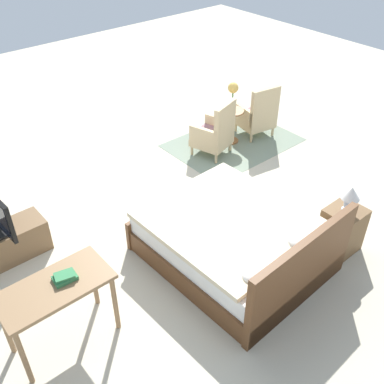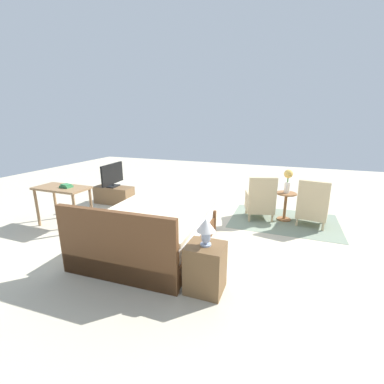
{
  "view_description": "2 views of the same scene",
  "coord_description": "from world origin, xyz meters",
  "px_view_note": "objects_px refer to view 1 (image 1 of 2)",
  "views": [
    {
      "loc": [
        3.1,
        3.61,
        3.87
      ],
      "look_at": [
        0.31,
        0.31,
        0.69
      ],
      "focal_mm": 42.0,
      "sensor_mm": 36.0,
      "label": 1
    },
    {
      "loc": [
        -1.72,
        4.24,
        1.99
      ],
      "look_at": [
        -0.09,
        -0.1,
        0.71
      ],
      "focal_mm": 24.0,
      "sensor_mm": 36.0,
      "label": 2
    }
  ],
  "objects_px": {
    "armchair_by_window_right": "(215,133)",
    "flower_vase": "(233,94)",
    "side_table": "(231,122)",
    "tv_stand": "(6,244)",
    "bed": "(236,242)",
    "table_lamp": "(351,196)",
    "nightstand": "(342,230)",
    "vanity_desk": "(56,295)",
    "book_stack": "(65,277)",
    "armchair_by_window_left": "(258,115)"
  },
  "relations": [
    {
      "from": "armchair_by_window_right",
      "to": "book_stack",
      "type": "bearing_deg",
      "value": 26.07
    },
    {
      "from": "flower_vase",
      "to": "book_stack",
      "type": "xyz_separation_m",
      "value": [
        3.91,
        1.8,
        -0.07
      ]
    },
    {
      "from": "tv_stand",
      "to": "book_stack",
      "type": "bearing_deg",
      "value": 93.8
    },
    {
      "from": "side_table",
      "to": "tv_stand",
      "type": "bearing_deg",
      "value": 4.3
    },
    {
      "from": "nightstand",
      "to": "table_lamp",
      "type": "bearing_deg",
      "value": 90.0
    },
    {
      "from": "table_lamp",
      "to": "nightstand",
      "type": "bearing_deg",
      "value": -90.0
    },
    {
      "from": "side_table",
      "to": "nightstand",
      "type": "xyz_separation_m",
      "value": [
        0.84,
        2.77,
        -0.07
      ]
    },
    {
      "from": "side_table",
      "to": "tv_stand",
      "type": "relative_size",
      "value": 0.61
    },
    {
      "from": "bed",
      "to": "vanity_desk",
      "type": "bearing_deg",
      "value": -8.16
    },
    {
      "from": "armchair_by_window_right",
      "to": "flower_vase",
      "type": "relative_size",
      "value": 1.93
    },
    {
      "from": "bed",
      "to": "armchair_by_window_right",
      "type": "distance_m",
      "value": 2.47
    },
    {
      "from": "table_lamp",
      "to": "vanity_desk",
      "type": "distance_m",
      "value": 3.34
    },
    {
      "from": "nightstand",
      "to": "table_lamp",
      "type": "xyz_separation_m",
      "value": [
        0.0,
        0.0,
        0.51
      ]
    },
    {
      "from": "armchair_by_window_right",
      "to": "side_table",
      "type": "relative_size",
      "value": 1.58
    },
    {
      "from": "armchair_by_window_left",
      "to": "nightstand",
      "type": "xyz_separation_m",
      "value": [
        1.34,
        2.64,
        -0.08
      ]
    },
    {
      "from": "side_table",
      "to": "book_stack",
      "type": "bearing_deg",
      "value": 24.76
    },
    {
      "from": "armchair_by_window_right",
      "to": "flower_vase",
      "type": "xyz_separation_m",
      "value": [
        -0.49,
        -0.13,
        0.49
      ]
    },
    {
      "from": "tv_stand",
      "to": "vanity_desk",
      "type": "bearing_deg",
      "value": 89.36
    },
    {
      "from": "armchair_by_window_right",
      "to": "side_table",
      "type": "distance_m",
      "value": 0.51
    },
    {
      "from": "side_table",
      "to": "flower_vase",
      "type": "relative_size",
      "value": 1.22
    },
    {
      "from": "table_lamp",
      "to": "book_stack",
      "type": "bearing_deg",
      "value": -17.54
    },
    {
      "from": "side_table",
      "to": "armchair_by_window_left",
      "type": "bearing_deg",
      "value": 165.09
    },
    {
      "from": "nightstand",
      "to": "vanity_desk",
      "type": "bearing_deg",
      "value": -16.85
    },
    {
      "from": "flower_vase",
      "to": "tv_stand",
      "type": "height_order",
      "value": "flower_vase"
    },
    {
      "from": "flower_vase",
      "to": "nightstand",
      "type": "distance_m",
      "value": 2.96
    },
    {
      "from": "table_lamp",
      "to": "tv_stand",
      "type": "bearing_deg",
      "value": -37.94
    },
    {
      "from": "armchair_by_window_left",
      "to": "armchair_by_window_right",
      "type": "distance_m",
      "value": 0.99
    },
    {
      "from": "armchair_by_window_left",
      "to": "tv_stand",
      "type": "distance_m",
      "value": 4.52
    },
    {
      "from": "armchair_by_window_left",
      "to": "vanity_desk",
      "type": "xyz_separation_m",
      "value": [
        4.53,
        1.68,
        0.28
      ]
    },
    {
      "from": "table_lamp",
      "to": "tv_stand",
      "type": "height_order",
      "value": "table_lamp"
    },
    {
      "from": "armchair_by_window_right",
      "to": "vanity_desk",
      "type": "distance_m",
      "value": 3.92
    },
    {
      "from": "nightstand",
      "to": "side_table",
      "type": "bearing_deg",
      "value": -106.83
    },
    {
      "from": "bed",
      "to": "armchair_by_window_left",
      "type": "height_order",
      "value": "bed"
    },
    {
      "from": "tv_stand",
      "to": "vanity_desk",
      "type": "relative_size",
      "value": 0.92
    },
    {
      "from": "vanity_desk",
      "to": "table_lamp",
      "type": "bearing_deg",
      "value": 163.14
    },
    {
      "from": "tv_stand",
      "to": "armchair_by_window_left",
      "type": "bearing_deg",
      "value": -177.85
    },
    {
      "from": "side_table",
      "to": "flower_vase",
      "type": "bearing_deg",
      "value": 0.0
    },
    {
      "from": "armchair_by_window_right",
      "to": "tv_stand",
      "type": "relative_size",
      "value": 0.96
    },
    {
      "from": "armchair_by_window_left",
      "to": "table_lamp",
      "type": "height_order",
      "value": "same"
    },
    {
      "from": "armchair_by_window_right",
      "to": "vanity_desk",
      "type": "bearing_deg",
      "value": 25.38
    },
    {
      "from": "tv_stand",
      "to": "vanity_desk",
      "type": "distance_m",
      "value": 1.57
    },
    {
      "from": "side_table",
      "to": "book_stack",
      "type": "height_order",
      "value": "book_stack"
    },
    {
      "from": "bed",
      "to": "table_lamp",
      "type": "xyz_separation_m",
      "value": [
        -1.13,
        0.67,
        0.51
      ]
    },
    {
      "from": "bed",
      "to": "table_lamp",
      "type": "distance_m",
      "value": 1.41
    },
    {
      "from": "flower_vase",
      "to": "tv_stand",
      "type": "distance_m",
      "value": 4.08
    },
    {
      "from": "bed",
      "to": "armchair_by_window_left",
      "type": "bearing_deg",
      "value": -141.37
    },
    {
      "from": "flower_vase",
      "to": "book_stack",
      "type": "relative_size",
      "value": 2.16
    },
    {
      "from": "bed",
      "to": "side_table",
      "type": "bearing_deg",
      "value": -133.09
    },
    {
      "from": "side_table",
      "to": "table_lamp",
      "type": "bearing_deg",
      "value": 73.17
    },
    {
      "from": "bed",
      "to": "side_table",
      "type": "xyz_separation_m",
      "value": [
        -1.97,
        -2.1,
        0.07
      ]
    }
  ]
}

